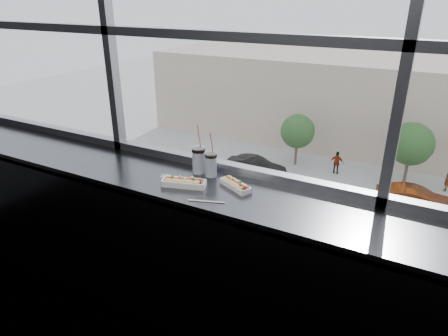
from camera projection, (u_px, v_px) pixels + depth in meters
The scene contains 21 objects.
wall_back_lower at pixel (230, 238), 3.00m from camera, with size 6.00×6.00×0.00m, color black.
counter at pixel (211, 191), 2.57m from camera, with size 6.00×0.55×0.06m, color #525356.
counter_fascia at pixel (193, 278), 2.57m from camera, with size 6.00×0.04×1.04m, color #525356.
hotdog_tray_left at pixel (184, 182), 2.56m from camera, with size 0.30×0.17×0.07m.
hotdog_tray_right at pixel (236, 184), 2.53m from camera, with size 0.25×0.18×0.06m.
soda_cup_left at pixel (199, 159), 2.73m from camera, with size 0.10×0.10×0.35m.
soda_cup_right at pixel (211, 163), 2.68m from camera, with size 0.09×0.09×0.32m.
loose_straw at pixel (206, 201), 2.37m from camera, with size 0.01×0.01×0.22m, color white.
wrapper at pixel (167, 177), 2.67m from camera, with size 0.10×0.07×0.02m, color silver.
plaza_ground at pixel (417, 129), 42.71m from camera, with size 120.00×120.00×0.00m, color #ABA8A6.
street_asphalt at pixel (384, 236), 23.74m from camera, with size 80.00×10.00×0.06m, color black.
far_sidewalk at pixel (400, 185), 30.20m from camera, with size 80.00×6.00×0.04m, color #ABA8A6.
far_building at pixel (420, 104), 36.68m from camera, with size 50.00×14.00×8.00m, color #BEA78F.
car_near_a at pixel (163, 199), 25.84m from camera, with size 6.18×2.57×2.06m, color silver.
car_far_b at pixel (416, 197), 25.97m from camera, with size 6.68×2.78×2.23m, color #702401.
car_near_c at pixel (365, 252), 20.27m from camera, with size 6.96×2.90×2.32m, color maroon.
car_far_a at pixel (255, 165), 31.00m from camera, with size 6.37×2.65×2.12m, color black.
pedestrian_c at pixel (448, 177), 28.87m from camera, with size 0.96×0.72×2.15m, color #66605B.
pedestrian_a at pixel (337, 161), 31.66m from camera, with size 0.99×0.74×2.23m, color #66605B.
tree_left at pixel (298, 131), 32.64m from camera, with size 2.81×2.81×4.39m.
tree_center at pixel (411, 144), 28.78m from camera, with size 3.16×3.16×4.94m.
Camera 1 is at (1.17, -0.76, 2.23)m, focal length 32.00 mm.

